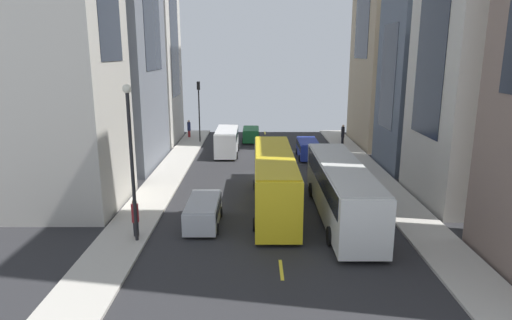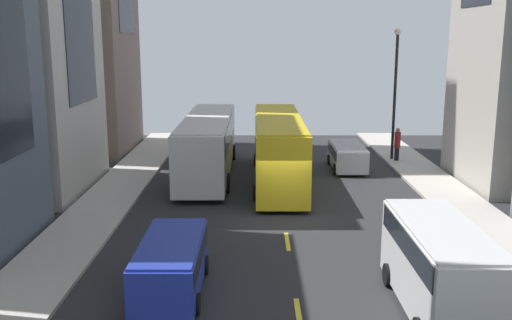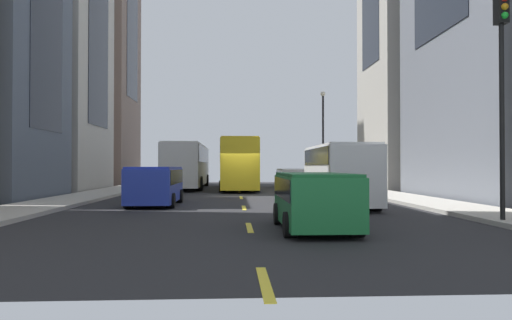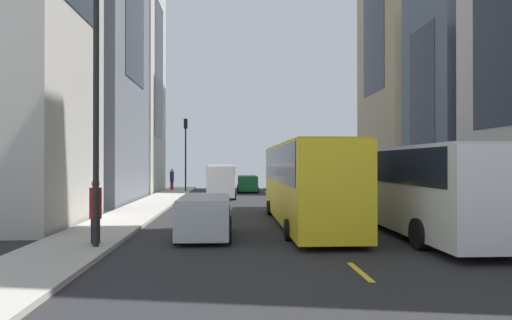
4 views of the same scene
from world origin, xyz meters
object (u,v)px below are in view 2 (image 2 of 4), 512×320
object	(u,v)px
delivery_van_white	(442,262)
car_silver_1	(349,155)
car_blue_0	(173,262)
city_bus_white	(209,140)
streetcar_yellow	(280,144)
pedestrian_crossing_near	(399,143)

from	to	relation	value
delivery_van_white	car_silver_1	xyz separation A→B (m)	(0.23, 18.31, -0.62)
delivery_van_white	car_blue_0	xyz separation A→B (m)	(-7.83, 1.30, -0.52)
city_bus_white	streetcar_yellow	bearing A→B (deg)	-24.12
streetcar_yellow	pedestrian_crossing_near	xyz separation A→B (m)	(7.66, 4.90, -0.88)
streetcar_yellow	car_blue_0	bearing A→B (deg)	-105.25
car_silver_1	city_bus_white	bearing A→B (deg)	-171.46
streetcar_yellow	car_silver_1	bearing A→B (deg)	35.31
streetcar_yellow	delivery_van_white	bearing A→B (deg)	-75.33
pedestrian_crossing_near	delivery_van_white	bearing A→B (deg)	-128.83
city_bus_white	car_silver_1	size ratio (longest dim) A/B	2.96
delivery_van_white	car_blue_0	distance (m)	7.95
streetcar_yellow	car_silver_1	xyz separation A→B (m)	(4.24, 3.00, -1.23)
car_blue_0	city_bus_white	bearing A→B (deg)	90.51
pedestrian_crossing_near	city_bus_white	bearing A→B (deg)	166.48
city_bus_white	car_silver_1	distance (m)	8.37
city_bus_white	car_blue_0	bearing A→B (deg)	-89.49
city_bus_white	pedestrian_crossing_near	xyz separation A→B (m)	(11.62, 3.13, -0.77)
car_silver_1	pedestrian_crossing_near	size ratio (longest dim) A/B	2.11
car_blue_0	car_silver_1	bearing A→B (deg)	64.64
city_bus_white	car_blue_0	size ratio (longest dim) A/B	2.78
city_bus_white	car_blue_0	distance (m)	15.82
streetcar_yellow	pedestrian_crossing_near	world-z (taller)	streetcar_yellow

